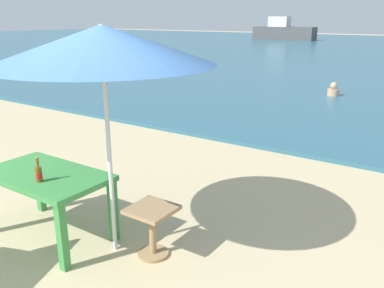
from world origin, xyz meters
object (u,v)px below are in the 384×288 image
object	(u,v)px
side_table_wood	(152,224)
picnic_table_green	(46,182)
patio_umbrella	(102,45)
swimmer_person	(333,90)
boat_barge	(283,31)
beer_bottle_amber	(39,173)

from	to	relation	value
side_table_wood	picnic_table_green	bearing A→B (deg)	-164.10
patio_umbrella	swimmer_person	xyz separation A→B (m)	(-0.48, 9.74, -1.88)
patio_umbrella	boat_barge	bearing A→B (deg)	109.64
patio_umbrella	boat_barge	size ratio (longest dim) A/B	0.37
picnic_table_green	side_table_wood	bearing A→B (deg)	15.90
swimmer_person	patio_umbrella	bearing A→B (deg)	-87.16
swimmer_person	boat_barge	xyz separation A→B (m)	(-13.10, 28.31, 0.66)
beer_bottle_amber	swimmer_person	world-z (taller)	beer_bottle_amber
swimmer_person	side_table_wood	bearing A→B (deg)	-84.70
patio_umbrella	side_table_wood	bearing A→B (deg)	18.59
picnic_table_green	beer_bottle_amber	world-z (taller)	beer_bottle_amber
picnic_table_green	boat_barge	bearing A→B (deg)	108.50
patio_umbrella	boat_barge	distance (m)	40.42
side_table_wood	patio_umbrella	bearing A→B (deg)	-161.41
boat_barge	beer_bottle_amber	bearing A→B (deg)	-71.38
swimmer_person	picnic_table_green	bearing A→B (deg)	-91.72
beer_bottle_amber	side_table_wood	world-z (taller)	beer_bottle_amber
beer_bottle_amber	patio_umbrella	world-z (taller)	patio_umbrella
side_table_wood	boat_barge	distance (m)	40.42
boat_barge	patio_umbrella	bearing A→B (deg)	-70.36
beer_bottle_amber	side_table_wood	distance (m)	1.26
picnic_table_green	side_table_wood	distance (m)	1.27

